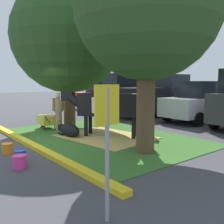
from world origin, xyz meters
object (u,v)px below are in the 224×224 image
person_handler (146,112)px  person_visitor_near (59,111)px  hatchback_white (200,102)px  shade_tree_right (147,7)px  cow_holstein (108,105)px  pickup_truck_black (158,97)px  wheelbarrow (47,120)px  calf_lying (69,130)px  person_visitor_far (144,120)px  suv_black (128,92)px  shade_tree_left (68,37)px  parking_sign (107,126)px  bucket_orange (7,148)px  sedan_silver (104,95)px  bucket_blue (20,155)px  bucket_pink (20,161)px

person_handler → person_visitor_near: bearing=-138.5°
hatchback_white → shade_tree_right: bearing=-70.1°
cow_holstein → pickup_truck_black: pickup_truck_black is taller
shade_tree_right → person_handler: shade_tree_right is taller
shade_tree_right → wheelbarrow: size_ratio=3.70×
calf_lying → person_visitor_near: 1.33m
person_visitor_far → suv_black: suv_black is taller
person_handler → hatchback_white: bearing=97.4°
shade_tree_left → parking_sign: shade_tree_left is taller
cow_holstein → bucket_orange: (-0.03, -3.51, -1.00)m
shade_tree_left → calf_lying: bearing=-29.7°
calf_lying → sedan_silver: (-7.28, 6.98, 0.75)m
person_visitor_far → parking_sign: (2.77, -3.59, 0.57)m
bucket_blue → hatchback_white: bearing=95.2°
person_visitor_far → calf_lying: bearing=-153.2°
shade_tree_right → sedan_silver: bearing=148.8°
bucket_blue → suv_black: 11.44m
person_visitor_near → bucket_blue: size_ratio=5.13×
suv_black → hatchback_white: size_ratio=1.05×
bucket_blue → bucket_pink: (0.55, -0.21, 0.02)m
cow_holstein → suv_black: suv_black is taller
cow_holstein → person_visitor_near: (-2.07, -0.91, -0.33)m
cow_holstein → bucket_blue: bearing=-76.6°
person_handler → suv_black: size_ratio=0.35×
person_handler → person_visitor_near: 3.49m
shade_tree_right → calf_lying: bearing=-168.4°
cow_holstein → parking_sign: bearing=-37.8°
person_visitor_far → suv_black: size_ratio=0.33×
shade_tree_right → hatchback_white: 7.42m
shade_tree_left → calf_lying: 4.19m
pickup_truck_black → hatchback_white: (2.72, 0.09, -0.13)m
shade_tree_right → bucket_orange: bearing=-126.9°
bucket_orange → pickup_truck_black: 9.80m
wheelbarrow → pickup_truck_black: size_ratio=0.30×
sedan_silver → pickup_truck_black: 5.42m
bucket_blue → sedan_silver: (-8.99, 9.33, 0.84)m
shade_tree_left → cow_holstein: (2.69, 0.07, -2.72)m
suv_black → person_handler: bearing=-37.0°
bucket_blue → suv_black: size_ratio=0.07×
bucket_blue → pickup_truck_black: (-3.58, 9.29, 0.97)m
shade_tree_right → shade_tree_left: bearing=175.7°
calf_lying → bucket_pink: bearing=-48.5°
person_handler → person_visitor_near: (-2.62, -2.32, -0.03)m
cow_holstein → bucket_orange: cow_holstein is taller
pickup_truck_black → person_visitor_far: bearing=-52.3°
sedan_silver → person_handler: bearing=-27.2°
bucket_pink → bucket_orange: bearing=174.4°
shade_tree_right → person_visitor_far: shade_tree_right is taller
shade_tree_right → person_visitor_far: (-0.65, 0.62, -3.15)m
shade_tree_left → bucket_orange: bearing=-52.3°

